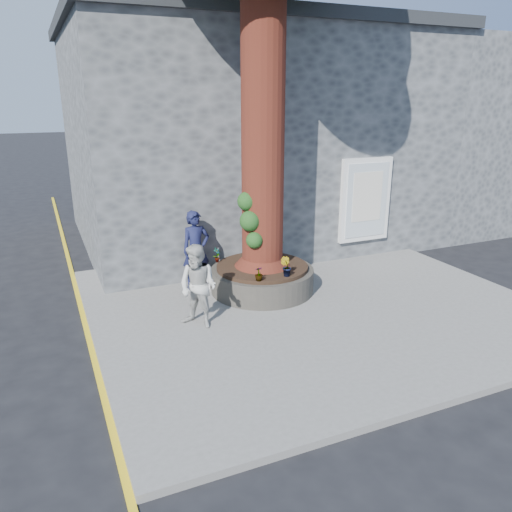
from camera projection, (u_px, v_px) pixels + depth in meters
name	position (u px, v px, depth m)	size (l,w,h in m)	color
ground	(267.00, 339.00, 9.29)	(120.00, 120.00, 0.00)	black
pavement	(311.00, 304.00, 10.72)	(9.00, 8.00, 0.12)	slate
yellow_line	(91.00, 347.00, 9.00)	(0.10, 30.00, 0.01)	yellow
stone_shop	(243.00, 135.00, 15.55)	(10.30, 8.30, 6.30)	#434648
neighbour_shop	(441.00, 133.00, 18.66)	(6.00, 8.00, 6.00)	#434648
planter	(262.00, 278.00, 11.21)	(2.30, 2.30, 0.60)	black
man	(196.00, 250.00, 11.20)	(0.65, 0.43, 1.79)	#15193B
woman	(198.00, 287.00, 9.32)	(0.78, 0.61, 1.61)	#BBBAB3
shopping_bag	(205.00, 283.00, 11.36)	(0.20, 0.12, 0.28)	white
plant_a	(217.00, 255.00, 11.27)	(0.18, 0.12, 0.34)	gray
plant_b	(286.00, 267.00, 10.40)	(0.23, 0.22, 0.41)	gray
plant_c	(259.00, 274.00, 10.16)	(0.17, 0.17, 0.30)	gray
plant_d	(280.00, 244.00, 12.14)	(0.29, 0.26, 0.32)	gray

